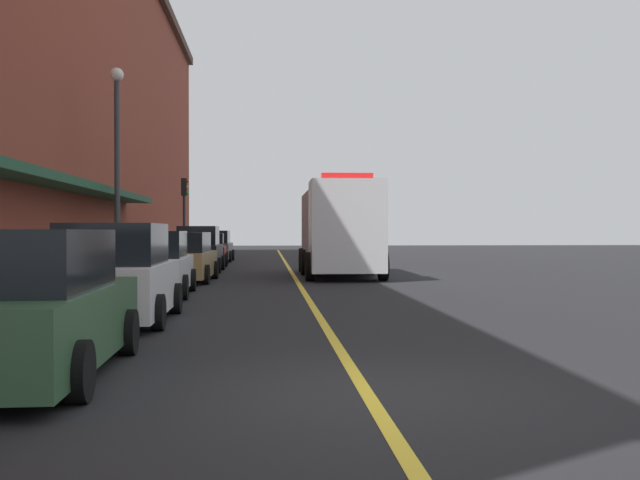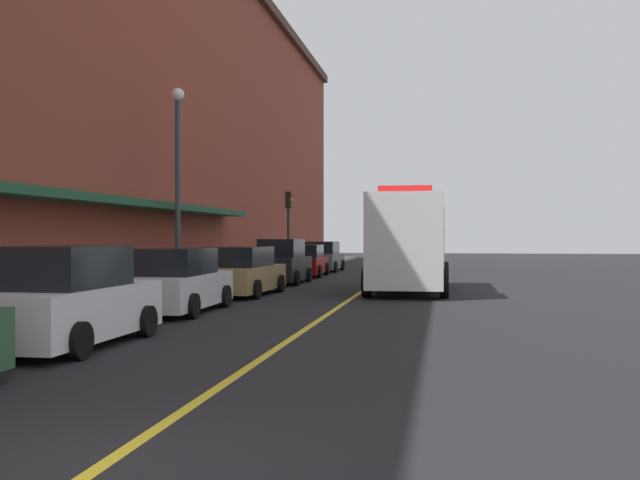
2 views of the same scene
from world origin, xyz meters
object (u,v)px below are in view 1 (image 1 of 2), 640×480
object	(u,v)px
parked_car_1	(116,276)
parked_car_3	(183,258)
parking_meter_2	(182,244)
street_lamp_left	(117,150)
box_truck	(339,230)
traffic_light_near	(184,203)
parking_meter_0	(190,243)
parked_car_6	(214,247)
parked_car_0	(29,308)
parked_car_5	(207,250)
parked_car_2	(154,265)
parked_car_4	(199,251)

from	to	relation	value
parked_car_1	parked_car_3	distance (m)	11.66
parking_meter_2	street_lamp_left	xyz separation A→B (m)	(-0.60, -13.88, 3.34)
parked_car_3	box_truck	size ratio (longest dim) A/B	0.60
traffic_light_near	parking_meter_0	bearing A→B (deg)	91.04
parked_car_6	box_truck	world-z (taller)	box_truck
parked_car_0	parking_meter_2	bearing A→B (deg)	2.05
parking_meter_2	parked_car_5	bearing A→B (deg)	-46.59
box_truck	street_lamp_left	world-z (taller)	street_lamp_left
parked_car_0	parked_car_3	size ratio (longest dim) A/B	1.00
parked_car_2	street_lamp_left	world-z (taller)	street_lamp_left
parked_car_0	parked_car_6	size ratio (longest dim) A/B	1.11
parked_car_3	parking_meter_2	size ratio (longest dim) A/B	3.65
parking_meter_2	traffic_light_near	bearing A→B (deg)	84.96
parked_car_1	parked_car_4	xyz separation A→B (m)	(0.03, 17.82, 0.02)
parked_car_3	box_truck	world-z (taller)	box_truck
parking_meter_2	traffic_light_near	world-z (taller)	traffic_light_near
box_truck	parking_meter_0	distance (m)	16.07
parked_car_2	street_lamp_left	size ratio (longest dim) A/B	0.68
box_truck	parking_meter_2	xyz separation A→B (m)	(-7.08, 10.32, -0.71)
parked_car_6	parking_meter_0	distance (m)	1.41
parked_car_5	traffic_light_near	bearing A→B (deg)	29.63
parked_car_6	traffic_light_near	size ratio (longest dim) A/B	1.02
parked_car_6	parked_car_2	bearing A→B (deg)	-179.33
parked_car_0	parking_meter_2	world-z (taller)	parked_car_0
parked_car_5	parked_car_6	bearing A→B (deg)	-1.68
parked_car_1	box_truck	distance (m)	15.59
parked_car_6	parked_car_4	bearing A→B (deg)	-178.63
parking_meter_0	street_lamp_left	bearing A→B (deg)	-91.91
parked_car_2	parked_car_0	bearing A→B (deg)	179.47
parked_car_4	parked_car_6	size ratio (longest dim) A/B	0.98
parked_car_2	parked_car_1	bearing A→B (deg)	179.87
parked_car_4	parked_car_0	bearing A→B (deg)	-179.61
parked_car_3	box_truck	distance (m)	6.37
parked_car_0	traffic_light_near	size ratio (longest dim) A/B	1.13
parked_car_1	street_lamp_left	xyz separation A→B (m)	(-2.05, 10.94, 3.53)
parking_meter_2	street_lamp_left	size ratio (longest dim) A/B	0.19
parked_car_2	parked_car_6	distance (m)	22.70
parked_car_2	parked_car_5	world-z (taller)	parked_car_2
parking_meter_0	street_lamp_left	xyz separation A→B (m)	(-0.60, -17.97, 3.34)
parked_car_0	parking_meter_0	size ratio (longest dim) A/B	3.66
parked_car_2	parked_car_5	bearing A→B (deg)	-1.63
box_truck	parking_meter_2	world-z (taller)	box_truck
parked_car_1	parked_car_3	world-z (taller)	parked_car_1
traffic_light_near	street_lamp_left	bearing A→B (deg)	-92.60
parking_meter_0	parking_meter_2	xyz separation A→B (m)	(0.00, -4.09, 0.00)
box_truck	parked_car_2	bearing A→B (deg)	-33.78
parked_car_1	parking_meter_2	world-z (taller)	parked_car_1
parked_car_2	parked_car_6	world-z (taller)	parked_car_6
box_truck	parking_meter_2	distance (m)	12.54
parked_car_2	parked_car_4	distance (m)	11.86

